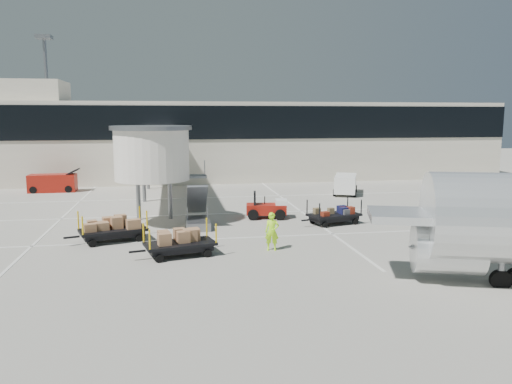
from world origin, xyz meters
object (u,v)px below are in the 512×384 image
suitcase_cart (334,215)px  minivan (346,183)px  box_cart_near (184,243)px  belt_loader (53,183)px  box_cart_far (111,229)px  baggage_tug (267,209)px  ground_worker (272,231)px

suitcase_cart → minivan: bearing=51.5°
box_cart_near → belt_loader: belt_loader is taller
belt_loader → minivan: bearing=-12.5°
box_cart_far → box_cart_near: bearing=-59.1°
box_cart_far → suitcase_cart: bearing=-7.6°
baggage_tug → box_cart_near: baggage_tug is taller
belt_loader → ground_worker: bearing=-56.2°
box_cart_near → box_cart_far: size_ratio=0.96×
suitcase_cart → minivan: 12.54m
baggage_tug → box_cart_near: 9.83m
box_cart_far → ground_worker: ground_worker is taller
suitcase_cart → box_cart_near: bearing=-164.8°
baggage_tug → box_cart_near: (-5.62, -8.06, -0.02)m
suitcase_cart → belt_loader: bearing=124.2°
box_cart_far → minivan: box_cart_far is taller
baggage_tug → belt_loader: 21.89m
ground_worker → box_cart_near: bearing=-164.2°
baggage_tug → ground_worker: ground_worker is taller
box_cart_near → box_cart_far: 4.99m
baggage_tug → suitcase_cart: size_ratio=0.71×
suitcase_cart → box_cart_near: size_ratio=0.96×
box_cart_near → box_cart_far: box_cart_far is taller
box_cart_near → ground_worker: size_ratio=2.16×
minivan → box_cart_near: bearing=-107.7°
baggage_tug → suitcase_cart: baggage_tug is taller
baggage_tug → belt_loader: (-16.42, 14.47, 0.15)m
box_cart_near → belt_loader: 24.99m
baggage_tug → suitcase_cart: bearing=-24.5°
baggage_tug → box_cart_far: (-9.35, -4.74, 0.04)m
box_cart_far → belt_loader: bearing=92.8°
minivan → belt_loader: size_ratio=1.08×
box_cart_far → belt_loader: (-7.07, 19.22, 0.11)m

